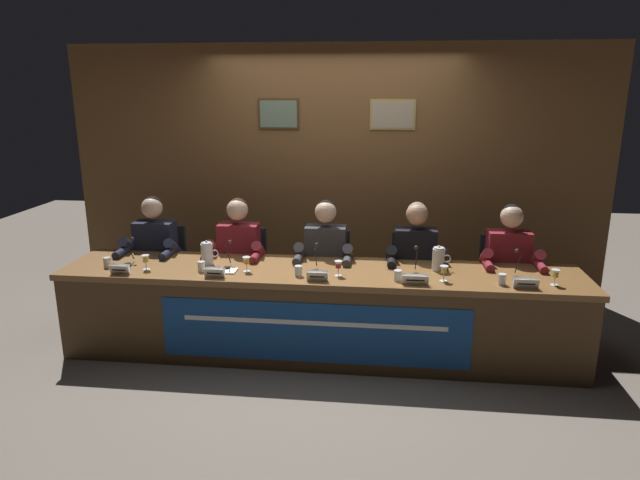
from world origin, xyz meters
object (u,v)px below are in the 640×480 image
object	(u,v)px
chair_far_left	(163,275)
water_cup_far_right	(502,280)
water_pitcher_right_side	(439,259)
panelist_left	(237,256)
chair_center	(327,281)
juice_glass_far_right	(555,274)
juice_glass_center	(338,266)
juice_glass_right	(444,271)
chair_far_right	(502,288)
juice_glass_far_left	(146,260)
document_stack_left	(224,271)
water_cup_left	(202,267)
microphone_right	(416,266)
nameplate_far_right	(526,283)
nameplate_center	(317,276)
panelist_right	(415,262)
panelist_far_left	(153,253)
nameplate_far_left	(120,269)
chair_left	(244,278)
microphone_far_left	(129,256)
nameplate_left	(214,273)
nameplate_right	(415,280)
water_cup_far_left	(107,263)
microphone_center	(315,262)
water_cup_right	(398,276)
panelist_far_right	(509,265)
water_pitcher_left_side	(207,254)
chair_right	(413,284)
microphone_far_right	(518,269)
microphone_left	(228,259)
juice_glass_left	(246,261)
panelist_center	(325,259)

from	to	relation	value
chair_far_left	water_cup_far_right	size ratio (longest dim) A/B	10.57
water_pitcher_right_side	panelist_left	bearing A→B (deg)	171.03
chair_center	juice_glass_far_right	xyz separation A→B (m)	(1.80, -0.75, 0.39)
juice_glass_center	juice_glass_right	size ratio (longest dim) A/B	1.00
panelist_left	chair_far_right	xyz separation A→B (m)	(2.37, 0.20, -0.28)
juice_glass_far_left	document_stack_left	bearing A→B (deg)	2.52
water_cup_left	microphone_right	xyz separation A→B (m)	(1.72, 0.12, 0.04)
panelist_left	juice_glass_center	xyz separation A→B (m)	(0.95, -0.51, 0.11)
nameplate_far_right	nameplate_center	bearing A→B (deg)	-179.53
juice_glass_right	document_stack_left	world-z (taller)	juice_glass_right
juice_glass_far_left	panelist_right	bearing A→B (deg)	13.66
nameplate_center	panelist_far_left	bearing A→B (deg)	157.69
nameplate_far_left	chair_left	size ratio (longest dim) A/B	0.17
microphone_far_left	nameplate_left	size ratio (longest dim) A/B	1.35
chair_left	nameplate_right	xyz separation A→B (m)	(1.55, -0.85, 0.34)
water_cup_far_left	nameplate_center	size ratio (longest dim) A/B	0.52
microphone_center	water_cup_far_right	distance (m)	1.45
chair_left	panelist_left	xyz separation A→B (m)	(0.00, -0.20, 0.28)
microphone_right	document_stack_left	bearing A→B (deg)	-176.61
chair_center	water_cup_right	size ratio (longest dim) A/B	10.57
nameplate_left	chair_left	bearing A→B (deg)	89.51
nameplate_far_left	panelist_far_right	distance (m)	3.22
panelist_left	juice_glass_center	world-z (taller)	panelist_left
panelist_right	chair_far_right	distance (m)	0.86
nameplate_right	water_pitcher_left_side	size ratio (longest dim) A/B	0.95
chair_right	nameplate_far_right	distance (m)	1.19
microphone_center	chair_far_left	bearing A→B (deg)	158.27
chair_right	microphone_far_right	world-z (taller)	microphone_far_right
water_cup_far_right	water_pitcher_left_side	xyz separation A→B (m)	(-2.36, 0.24, 0.06)
chair_left	chair_far_right	world-z (taller)	same
chair_far_left	water_cup_left	size ratio (longest dim) A/B	10.57
chair_left	water_cup_far_right	xyz separation A→B (m)	(2.20, -0.78, 0.34)
nameplate_right	microphone_far_right	world-z (taller)	microphone_far_right
nameplate_far_left	water_cup_far_left	world-z (taller)	water_cup_far_left
nameplate_far_left	panelist_right	distance (m)	2.46
nameplate_far_right	microphone_far_right	size ratio (longest dim) A/B	0.85
nameplate_left	nameplate_center	distance (m)	0.81
juice_glass_right	juice_glass_far_right	xyz separation A→B (m)	(0.82, 0.00, 0.00)
water_cup_far_right	nameplate_far_right	bearing A→B (deg)	-21.14
nameplate_right	chair_far_right	xyz separation A→B (m)	(0.83, 0.85, -0.34)
microphone_left	microphone_right	bearing A→B (deg)	0.08
juice_glass_far_left	nameplate_left	bearing A→B (deg)	-11.78
panelist_far_left	microphone_far_left	xyz separation A→B (m)	(-0.03, -0.41, 0.10)
juice_glass_left	chair_left	bearing A→B (deg)	106.74
panelist_left	chair_right	world-z (taller)	panelist_left
chair_center	water_cup_right	distance (m)	1.05
water_cup_far_left	water_pitcher_right_side	size ratio (longest dim) A/B	0.40
panelist_far_right	panelist_center	bearing A→B (deg)	180.00
microphone_far_left	water_cup_right	world-z (taller)	microphone_far_left
panelist_right	water_pitcher_left_side	bearing A→B (deg)	-168.89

